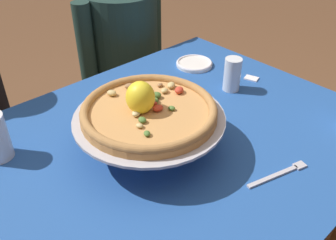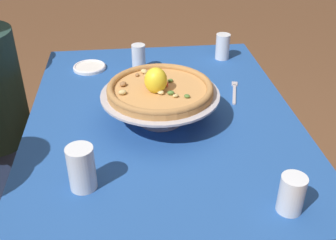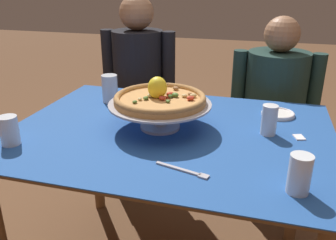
# 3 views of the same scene
# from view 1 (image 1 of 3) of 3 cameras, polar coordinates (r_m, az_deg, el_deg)

# --- Properties ---
(dining_table) EXTENTS (1.30, 0.98, 0.77)m
(dining_table) POSITION_cam_1_polar(r_m,az_deg,el_deg) (1.15, -0.55, -7.50)
(dining_table) COLOR brown
(dining_table) RESTS_ON ground
(pizza_stand) EXTENTS (0.42, 0.42, 0.11)m
(pizza_stand) POSITION_cam_1_polar(r_m,az_deg,el_deg) (1.02, -2.91, -0.58)
(pizza_stand) COLOR #B7B7C1
(pizza_stand) RESTS_ON dining_table
(pizza) EXTENTS (0.37, 0.37, 0.10)m
(pizza) POSITION_cam_1_polar(r_m,az_deg,el_deg) (0.99, -3.08, 1.66)
(pizza) COLOR tan
(pizza) RESTS_ON pizza_stand
(water_glass_side_right) EXTENTS (0.06, 0.06, 0.12)m
(water_glass_side_right) POSITION_cam_1_polar(r_m,az_deg,el_deg) (1.33, 9.94, 6.75)
(water_glass_side_right) COLOR white
(water_glass_side_right) RESTS_ON dining_table
(side_plate) EXTENTS (0.15, 0.15, 0.02)m
(side_plate) POSITION_cam_1_polar(r_m,az_deg,el_deg) (1.51, 4.12, 8.77)
(side_plate) COLOR white
(side_plate) RESTS_ON dining_table
(dinner_fork) EXTENTS (0.19, 0.07, 0.01)m
(dinner_fork) POSITION_cam_1_polar(r_m,az_deg,el_deg) (1.02, 17.13, -7.94)
(dinner_fork) COLOR #B7B7C1
(dinner_fork) RESTS_ON dining_table
(sugar_packet) EXTENTS (0.05, 0.06, 0.00)m
(sugar_packet) POSITION_cam_1_polar(r_m,az_deg,el_deg) (1.44, 12.85, 6.35)
(sugar_packet) COLOR white
(sugar_packet) RESTS_ON dining_table
(diner_right) EXTENTS (0.50, 0.36, 1.16)m
(diner_right) POSITION_cam_1_polar(r_m,az_deg,el_deg) (1.93, -6.73, 7.59)
(diner_right) COLOR navy
(diner_right) RESTS_ON ground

